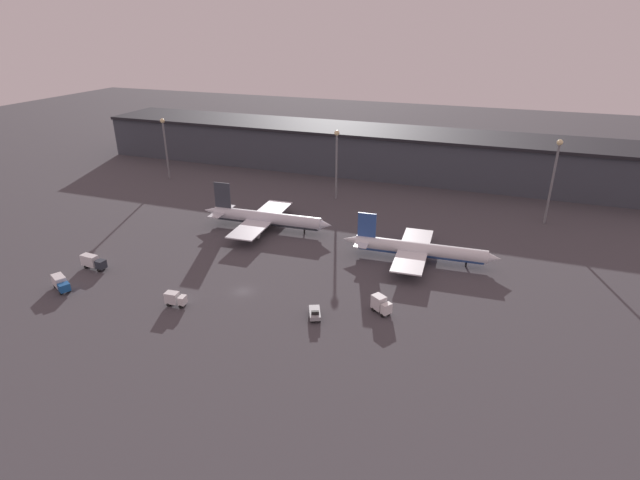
{
  "coord_description": "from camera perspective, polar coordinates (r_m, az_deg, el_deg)",
  "views": [
    {
      "loc": [
        52.78,
        -90.57,
        59.3
      ],
      "look_at": [
        11.45,
        21.9,
        6.0
      ],
      "focal_mm": 28.0,
      "sensor_mm": 36.0,
      "label": 1
    }
  ],
  "objects": [
    {
      "name": "service_vehicle_1",
      "position": [
        134.16,
        -27.53,
        -4.34
      ],
      "size": [
        7.07,
        5.25,
        3.2
      ],
      "rotation": [
        0.0,
        0.0,
        -0.49
      ],
      "color": "#195199",
      "rests_on": "ground"
    },
    {
      "name": "service_vehicle_0",
      "position": [
        117.28,
        -16.24,
        -6.45
      ],
      "size": [
        4.87,
        2.49,
        3.25
      ],
      "rotation": [
        0.0,
        0.0,
        0.1
      ],
      "color": "white",
      "rests_on": "ground"
    },
    {
      "name": "terminal_building",
      "position": [
        212.73,
        5.31,
        10.2
      ],
      "size": [
        236.67,
        29.07,
        17.88
      ],
      "color": "#3D424C",
      "rests_on": "ground"
    },
    {
      "name": "airplane_0",
      "position": [
        153.6,
        -6.29,
        2.47
      ],
      "size": [
        42.2,
        33.23,
        13.43
      ],
      "rotation": [
        0.0,
        0.0,
        0.05
      ],
      "color": "silver",
      "rests_on": "ground"
    },
    {
      "name": "lamp_post_1",
      "position": [
        176.03,
        1.9,
        9.59
      ],
      "size": [
        1.8,
        1.8,
        24.43
      ],
      "color": "slate",
      "rests_on": "ground"
    },
    {
      "name": "service_vehicle_4",
      "position": [
        110.82,
        6.96,
        -7.31
      ],
      "size": [
        5.11,
        4.47,
        3.86
      ],
      "rotation": [
        0.0,
        0.0,
        -0.6
      ],
      "color": "white",
      "rests_on": "ground"
    },
    {
      "name": "lamp_post_0",
      "position": [
        208.98,
        -17.3,
        10.79
      ],
      "size": [
        1.8,
        1.8,
        24.06
      ],
      "color": "slate",
      "rests_on": "ground"
    },
    {
      "name": "airplane_1",
      "position": [
        135.04,
        11.13,
        -1.06
      ],
      "size": [
        41.86,
        29.18,
        11.87
      ],
      "rotation": [
        0.0,
        0.0,
        0.05
      ],
      "color": "white",
      "rests_on": "ground"
    },
    {
      "name": "lamp_post_2",
      "position": [
        168.2,
        25.19,
        7.07
      ],
      "size": [
        1.8,
        1.8,
        26.69
      ],
      "color": "slate",
      "rests_on": "ground"
    },
    {
      "name": "service_vehicle_2",
      "position": [
        108.71,
        -0.6,
        -8.37
      ],
      "size": [
        4.23,
        5.68,
        2.43
      ],
      "rotation": [
        0.0,
        0.0,
        -1.15
      ],
      "color": "#9EA3A8",
      "rests_on": "ground"
    },
    {
      "name": "service_vehicle_3",
      "position": [
        141.32,
        -24.53,
        -2.26
      ],
      "size": [
        7.23,
        2.64,
        3.61
      ],
      "rotation": [
        0.0,
        0.0,
        -0.08
      ],
      "color": "#282D38",
      "rests_on": "ground"
    },
    {
      "name": "ground",
      "position": [
        120.44,
        -8.79,
        -5.83
      ],
      "size": [
        600.0,
        600.0,
        0.0
      ],
      "primitive_type": "plane",
      "color": "#423F44"
    }
  ]
}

